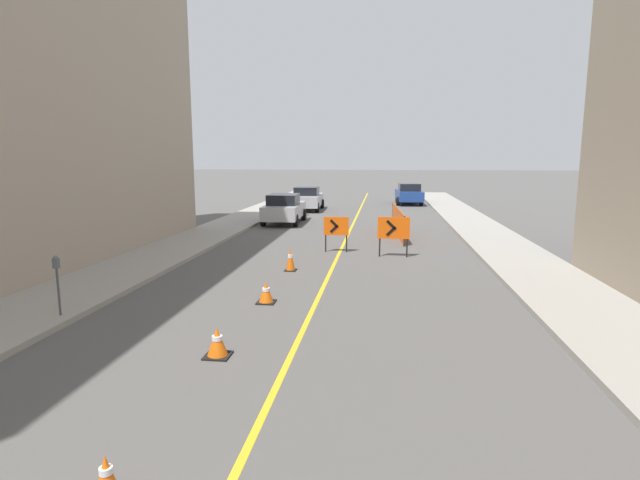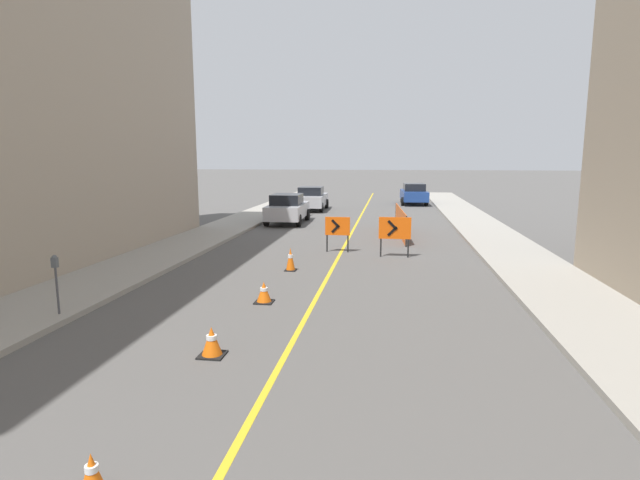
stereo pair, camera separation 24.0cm
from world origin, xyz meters
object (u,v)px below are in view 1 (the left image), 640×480
traffic_cone_fifth (266,293)px  parked_car_curb_near (284,209)px  arrow_barricade_secondary (394,229)px  parked_car_curb_far (409,194)px  traffic_cone_fourth (217,342)px  traffic_cone_farthest (290,259)px  traffic_cone_third (106,477)px  parking_meter_near_curb (57,273)px  arrow_barricade_primary (336,228)px  parked_car_curb_mid (307,198)px

traffic_cone_fifth → parked_car_curb_near: bearing=99.6°
arrow_barricade_secondary → parked_car_curb_far: bearing=85.3°
traffic_cone_fourth → parked_car_curb_far: 30.85m
traffic_cone_fourth → arrow_barricade_secondary: size_ratio=0.38×
traffic_cone_farthest → parked_car_curb_far: (4.79, 23.52, 0.44)m
traffic_cone_third → traffic_cone_fifth: size_ratio=0.93×
parked_car_curb_far → parking_meter_near_curb: (-8.86, -29.01, 0.27)m
traffic_cone_third → parked_car_curb_far: parked_car_curb_far is taller
arrow_barricade_primary → parked_car_curb_mid: bearing=102.3°
traffic_cone_farthest → arrow_barricade_primary: 3.56m
parked_car_curb_far → arrow_barricade_primary: bearing=-103.5°
parked_car_curb_mid → parking_meter_near_curb: bearing=-96.4°
traffic_cone_third → parking_meter_near_curb: size_ratio=0.37×
traffic_cone_fifth → parked_car_curb_far: size_ratio=0.12×
traffic_cone_third → traffic_cone_fourth: size_ratio=0.90×
parking_meter_near_curb → traffic_cone_third: bearing=-51.8°
traffic_cone_fourth → arrow_barricade_primary: arrow_barricade_primary is taller
traffic_cone_fifth → arrow_barricade_secondary: arrow_barricade_secondary is taller
arrow_barricade_secondary → parked_car_curb_mid: parked_car_curb_mid is taller
traffic_cone_farthest → parked_car_curb_near: (-2.46, 11.29, 0.44)m
arrow_barricade_secondary → parked_car_curb_far: 20.93m
parked_car_curb_near → parked_car_curb_mid: (0.21, 6.86, 0.00)m
traffic_cone_farthest → parked_car_curb_mid: size_ratio=0.17×
arrow_barricade_primary → parking_meter_near_curb: parking_meter_near_curb is taller
parked_car_curb_mid → parked_car_curb_far: same height
arrow_barricade_primary → parked_car_curb_mid: (-3.38, 14.82, -0.13)m
parking_meter_near_curb → arrow_barricade_primary: bearing=59.5°
arrow_barricade_primary → parked_car_curb_near: bearing=113.8°
parked_car_curb_mid → parked_car_curb_near: bearing=-93.7°
traffic_cone_fourth → parked_car_curb_mid: parked_car_curb_mid is taller
traffic_cone_fifth → parked_car_curb_far: (4.74, 27.07, 0.54)m
parked_car_curb_mid → parking_meter_near_curb: (-1.82, -23.64, 0.27)m
parked_car_curb_mid → parking_meter_near_curb: size_ratio=3.30×
arrow_barricade_primary → traffic_cone_fourth: bearing=-96.9°
traffic_cone_fifth → arrow_barricade_secondary: (3.20, 6.20, 0.74)m
parked_car_curb_mid → traffic_cone_third: bearing=-87.4°
traffic_cone_farthest → arrow_barricade_primary: size_ratio=0.55×
traffic_cone_fifth → traffic_cone_fourth: bearing=-91.4°
traffic_cone_fifth → parking_meter_near_curb: (-4.13, -1.94, 0.81)m
traffic_cone_fourth → parked_car_curb_near: 18.40m
arrow_barricade_secondary → traffic_cone_fourth: bearing=-109.4°
arrow_barricade_secondary → parked_car_curb_far: parked_car_curb_far is taller
traffic_cone_fourth → parked_car_curb_mid: size_ratio=0.12×
traffic_cone_third → arrow_barricade_primary: bearing=85.7°
parking_meter_near_curb → traffic_cone_fourth: bearing=-19.8°
traffic_cone_fifth → parking_meter_near_curb: 4.63m
parked_car_curb_near → parking_meter_near_curb: size_ratio=3.29×
parked_car_curb_mid → traffic_cone_fifth: bearing=-85.9°
traffic_cone_fourth → traffic_cone_farthest: bearing=89.8°
arrow_barricade_primary → parked_car_curb_near: parked_car_curb_near is taller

